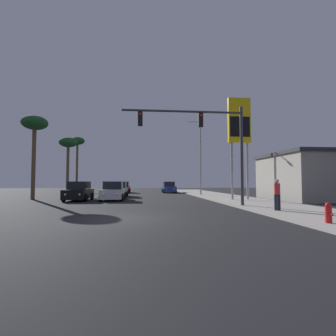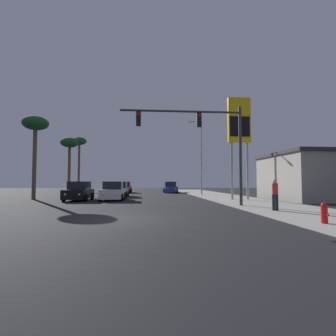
# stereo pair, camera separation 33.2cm
# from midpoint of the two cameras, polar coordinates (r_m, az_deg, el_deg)

# --- Properties ---
(ground_plane) EXTENTS (120.00, 120.00, 0.00)m
(ground_plane) POSITION_cam_midpoint_polar(r_m,az_deg,el_deg) (11.95, -11.44, -10.89)
(ground_plane) COLOR black
(sidewalk_right) EXTENTS (5.00, 60.00, 0.12)m
(sidewalk_right) POSITION_cam_midpoint_polar(r_m,az_deg,el_deg) (23.36, 15.40, -6.82)
(sidewalk_right) COLOR #9E998E
(sidewalk_right) RESTS_ON ground
(building_gas_station) EXTENTS (10.30, 8.30, 4.30)m
(building_gas_station) POSITION_cam_midpoint_polar(r_m,az_deg,el_deg) (28.28, 30.92, -1.56)
(building_gas_station) COLOR gray
(building_gas_station) RESTS_ON ground
(car_blue) EXTENTS (2.04, 4.31, 1.68)m
(car_blue) POSITION_cam_midpoint_polar(r_m,az_deg,el_deg) (39.92, -0.04, -4.31)
(car_blue) COLOR navy
(car_blue) RESTS_ON ground
(car_white) EXTENTS (2.04, 4.32, 1.68)m
(car_white) POSITION_cam_midpoint_polar(r_m,az_deg,el_deg) (24.16, -12.24, -5.06)
(car_white) COLOR silver
(car_white) RESTS_ON ground
(car_tan) EXTENTS (2.04, 4.32, 1.68)m
(car_tan) POSITION_cam_midpoint_polar(r_m,az_deg,el_deg) (29.79, -11.04, -4.68)
(car_tan) COLOR tan
(car_tan) RESTS_ON ground
(car_red) EXTENTS (2.04, 4.33, 1.68)m
(car_red) POSITION_cam_midpoint_polar(r_m,az_deg,el_deg) (40.44, -9.93, -4.24)
(car_red) COLOR maroon
(car_red) RESTS_ON ground
(car_black) EXTENTS (2.04, 4.33, 1.68)m
(car_black) POSITION_cam_midpoint_polar(r_m,az_deg,el_deg) (24.54, -19.20, -4.93)
(car_black) COLOR black
(car_black) RESTS_ON ground
(traffic_light_mast) EXTENTS (7.94, 0.36, 6.50)m
(traffic_light_mast) POSITION_cam_midpoint_polar(r_m,az_deg,el_deg) (17.38, 8.02, 7.32)
(traffic_light_mast) COLOR #38383D
(traffic_light_mast) RESTS_ON sidewalk_right
(street_lamp) EXTENTS (1.74, 0.24, 9.00)m
(street_lamp) POSITION_cam_midpoint_polar(r_m,az_deg,el_deg) (32.07, 6.58, 3.20)
(street_lamp) COLOR #99999E
(street_lamp) RESTS_ON sidewalk_right
(gas_station_sign) EXTENTS (2.00, 0.42, 9.00)m
(gas_station_sign) POSITION_cam_midpoint_polar(r_m,az_deg,el_deg) (24.38, 14.85, 8.84)
(gas_station_sign) COLOR #99999E
(gas_station_sign) RESTS_ON sidewalk_right
(fire_hydrant) EXTENTS (0.24, 0.34, 0.76)m
(fire_hydrant) POSITION_cam_midpoint_polar(r_m,az_deg,el_deg) (11.45, 30.82, -8.42)
(fire_hydrant) COLOR red
(fire_hydrant) RESTS_ON sidewalk_right
(pedestrian_on_sidewalk) EXTENTS (0.34, 0.32, 1.67)m
(pedestrian_on_sidewalk) POSITION_cam_midpoint_polar(r_m,az_deg,el_deg) (15.26, 22.09, -5.11)
(pedestrian_on_sidewalk) COLOR #23232D
(pedestrian_on_sidewalk) RESTS_ON sidewalk_right
(palm_tree_far) EXTENTS (2.40, 2.40, 9.33)m
(palm_tree_far) POSITION_cam_midpoint_polar(r_m,az_deg,el_deg) (47.59, -19.31, 4.94)
(palm_tree_far) COLOR brown
(palm_tree_far) RESTS_ON ground
(palm_tree_near) EXTENTS (2.40, 2.40, 7.93)m
(palm_tree_near) POSITION_cam_midpoint_polar(r_m,az_deg,el_deg) (28.29, -27.35, 7.95)
(palm_tree_near) COLOR brown
(palm_tree_near) RESTS_ON ground
(palm_tree_mid) EXTENTS (2.40, 2.40, 7.58)m
(palm_tree_mid) POSITION_cam_midpoint_polar(r_m,az_deg,el_deg) (37.49, -21.14, 4.69)
(palm_tree_mid) COLOR brown
(palm_tree_mid) RESTS_ON ground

